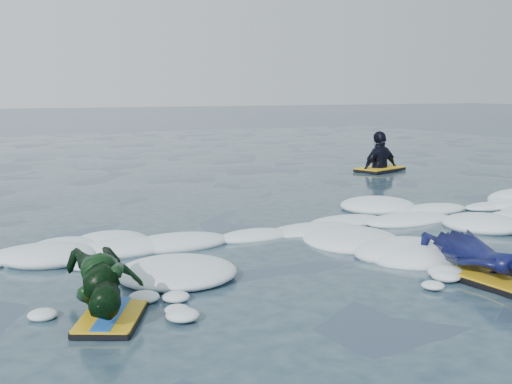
{
  "coord_description": "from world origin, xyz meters",
  "views": [
    {
      "loc": [
        -3.57,
        -5.43,
        1.77
      ],
      "look_at": [
        -0.23,
        1.6,
        0.52
      ],
      "focal_mm": 45.0,
      "sensor_mm": 36.0,
      "label": 1
    }
  ],
  "objects": [
    {
      "name": "prone_woman_unit",
      "position": [
        0.86,
        -1.08,
        0.2
      ],
      "size": [
        0.76,
        1.57,
        0.39
      ],
      "rotation": [
        0.0,
        0.0,
        1.66
      ],
      "color": "black",
      "rests_on": "ground"
    },
    {
      "name": "foam_band",
      "position": [
        0.0,
        1.03,
        0.0
      ],
      "size": [
        12.0,
        3.1,
        0.3
      ],
      "primitive_type": null,
      "color": "white",
      "rests_on": "ground"
    },
    {
      "name": "waiting_rider_unit",
      "position": [
        4.85,
        5.97,
        0.02
      ],
      "size": [
        1.3,
        0.98,
        1.73
      ],
      "rotation": [
        0.0,
        0.0,
        0.34
      ],
      "color": "black",
      "rests_on": "ground"
    },
    {
      "name": "prone_child_unit",
      "position": [
        -2.55,
        -0.51,
        0.24
      ],
      "size": [
        0.78,
        1.31,
        0.48
      ],
      "rotation": [
        0.0,
        0.0,
        1.11
      ],
      "color": "black",
      "rests_on": "ground"
    },
    {
      "name": "ground",
      "position": [
        0.0,
        0.0,
        0.0
      ],
      "size": [
        120.0,
        120.0,
        0.0
      ],
      "primitive_type": "plane",
      "color": "#172437",
      "rests_on": "ground"
    }
  ]
}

